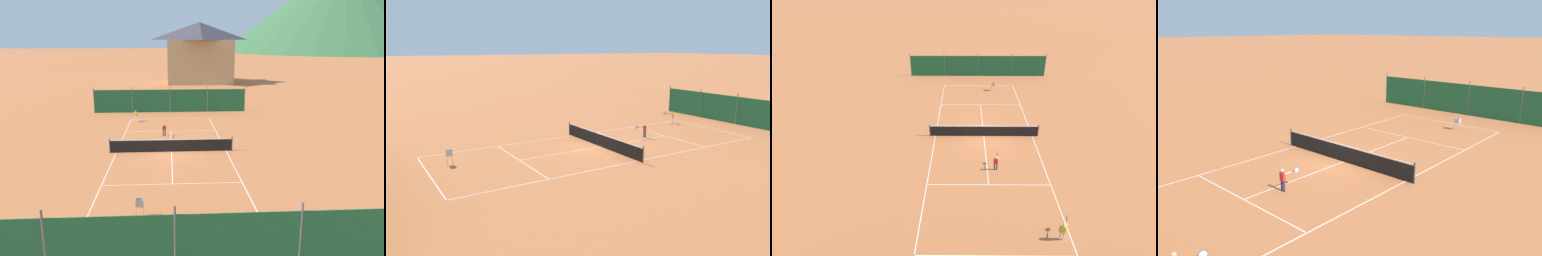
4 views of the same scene
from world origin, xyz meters
The scene contains 10 objects.
ground_plane centered at (0.00, 0.00, 0.00)m, with size 600.00×600.00×0.00m, color #BC6638.
court_line_markings centered at (0.00, 0.00, 0.00)m, with size 8.25×23.85×0.01m.
tennis_net centered at (0.00, 0.00, 0.50)m, with size 9.18×0.08×1.06m.
windscreen_fence_far centered at (0.00, 15.50, 1.31)m, with size 17.28×0.08×2.90m.
player_far_baseline centered at (-3.57, 10.77, 0.66)m, with size 0.60×0.91×1.13m.
player_far_service centered at (-0.60, 4.66, 0.64)m, with size 0.37×0.94×1.09m.
tennis_ball_service_box centered at (-4.56, -7.40, 0.03)m, with size 0.07×0.07×0.07m, color #CCE033.
tennis_ball_far_corner centered at (2.36, -1.75, 0.03)m, with size 0.07×0.07×0.07m, color #CCE033.
tennis_ball_near_corner centered at (-4.02, 2.93, 0.03)m, with size 0.07×0.07×0.07m, color #CCE033.
ball_hopper centered at (-1.60, -10.40, 0.66)m, with size 0.36×0.36×0.89m.
Camera 2 is at (21.56, -15.33, 7.16)m, focal length 35.00 mm.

